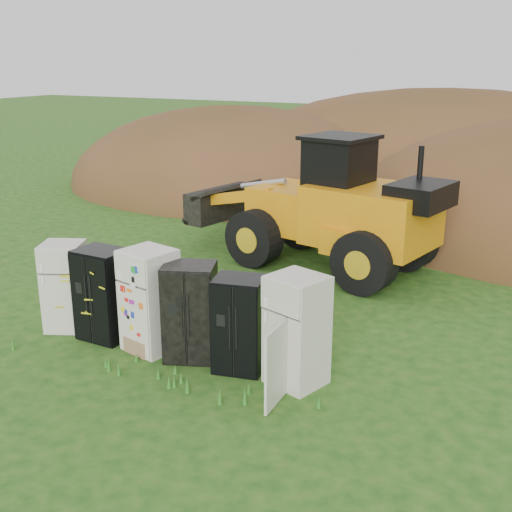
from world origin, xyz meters
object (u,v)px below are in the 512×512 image
at_px(fridge_black_right, 239,324).
at_px(fridge_open_door, 297,330).
at_px(fridge_dark_mid, 190,312).
at_px(fridge_leftmost, 65,286).
at_px(wheel_loader, 309,199).
at_px(fridge_sticker, 150,300).
at_px(fridge_black_side, 104,294).

relative_size(fridge_black_right, fridge_open_door, 0.89).
bearing_deg(fridge_black_right, fridge_open_door, -12.33).
bearing_deg(fridge_dark_mid, fridge_leftmost, 158.79).
bearing_deg(wheel_loader, fridge_sticker, -83.40).
bearing_deg(fridge_black_right, fridge_dark_mid, 168.25).
distance_m(fridge_black_right, wheel_loader, 6.17).
xyz_separation_m(fridge_black_side, fridge_sticker, (1.07, -0.03, 0.07)).
bearing_deg(fridge_sticker, fridge_black_side, -168.06).
bearing_deg(fridge_black_right, fridge_leftmost, 168.03).
bearing_deg(fridge_black_right, fridge_black_side, 168.28).
bearing_deg(fridge_black_side, wheel_loader, 76.88).
bearing_deg(fridge_dark_mid, fridge_black_side, 159.13).
height_order(fridge_leftmost, fridge_open_door, fridge_open_door).
bearing_deg(fridge_sticker, fridge_leftmost, -167.90).
xyz_separation_m(fridge_sticker, fridge_open_door, (2.83, 0.01, -0.02)).
xyz_separation_m(fridge_black_right, fridge_open_door, (1.04, -0.01, 0.10)).
relative_size(fridge_leftmost, wheel_loader, 0.25).
relative_size(fridge_leftmost, fridge_sticker, 0.92).
bearing_deg(wheel_loader, fridge_black_side, -93.30).
xyz_separation_m(fridge_dark_mid, wheel_loader, (-0.22, 5.99, 0.79)).
distance_m(fridge_sticker, wheel_loader, 6.09).
xyz_separation_m(fridge_open_door, wheel_loader, (-2.23, 6.01, 0.74)).
bearing_deg(fridge_sticker, fridge_dark_mid, 15.06).
bearing_deg(wheel_loader, fridge_dark_mid, -75.61).
relative_size(fridge_black_side, fridge_dark_mid, 1.01).
height_order(fridge_leftmost, fridge_dark_mid, fridge_leftmost).
distance_m(fridge_black_side, fridge_dark_mid, 1.89).
relative_size(fridge_sticker, fridge_open_door, 1.02).
bearing_deg(fridge_leftmost, fridge_dark_mid, -24.17).
height_order(fridge_black_side, fridge_open_door, fridge_open_door).
distance_m(fridge_dark_mid, wheel_loader, 6.05).
height_order(fridge_dark_mid, fridge_open_door, fridge_open_door).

